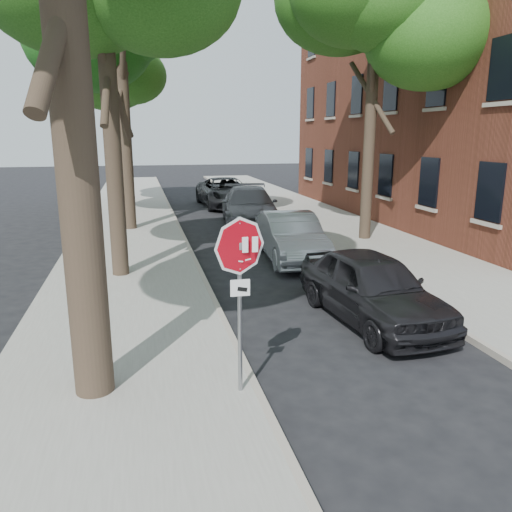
% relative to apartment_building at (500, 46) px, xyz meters
% --- Properties ---
extents(ground, '(120.00, 120.00, 0.00)m').
position_rel_apartment_building_xyz_m(ground, '(-14.00, -14.00, -7.65)').
color(ground, black).
rests_on(ground, ground).
extents(sidewalk_left, '(4.00, 55.00, 0.12)m').
position_rel_apartment_building_xyz_m(sidewalk_left, '(-16.50, -2.00, -7.59)').
color(sidewalk_left, gray).
rests_on(sidewalk_left, ground).
extents(sidewalk_right, '(4.00, 55.00, 0.12)m').
position_rel_apartment_building_xyz_m(sidewalk_right, '(-8.00, -2.00, -7.59)').
color(sidewalk_right, gray).
rests_on(sidewalk_right, ground).
extents(curb_left, '(0.12, 55.00, 0.13)m').
position_rel_apartment_building_xyz_m(curb_left, '(-14.45, -2.00, -7.59)').
color(curb_left, '#9E9384').
rests_on(curb_left, ground).
extents(curb_right, '(0.12, 55.00, 0.13)m').
position_rel_apartment_building_xyz_m(curb_right, '(-10.05, -2.00, -7.59)').
color(curb_right, '#9E9384').
rests_on(curb_right, ground).
extents(apartment_building, '(12.20, 20.20, 15.30)m').
position_rel_apartment_building_xyz_m(apartment_building, '(0.00, 0.00, 0.00)').
color(apartment_building, brown).
rests_on(apartment_building, ground).
extents(stop_sign, '(0.76, 0.34, 2.61)m').
position_rel_apartment_building_xyz_m(stop_sign, '(-14.70, -14.03, -5.71)').
color(stop_sign, gray).
rests_on(stop_sign, sidewalk_left).
extents(tree_mid_b, '(5.88, 5.46, 10.36)m').
position_rel_apartment_building_xyz_m(tree_mid_b, '(-16.42, 0.12, 0.34)').
color(tree_mid_b, black).
rests_on(tree_mid_b, sidewalk_left).
extents(tree_far, '(5.29, 4.91, 9.33)m').
position_rel_apartment_building_xyz_m(tree_far, '(-16.72, 7.11, -0.44)').
color(tree_far, black).
rests_on(tree_far, sidewalk_left).
extents(tree_right, '(5.29, 4.91, 9.33)m').
position_rel_apartment_building_xyz_m(tree_right, '(-8.02, -3.89, -0.44)').
color(tree_right, black).
rests_on(tree_right, sidewalk_right).
extents(car_a, '(2.09, 4.43, 1.46)m').
position_rel_apartment_building_xyz_m(car_a, '(-11.40, -11.52, -6.92)').
color(car_a, black).
rests_on(car_a, ground).
extents(car_b, '(1.86, 4.53, 1.46)m').
position_rel_apartment_building_xyz_m(car_b, '(-11.49, -6.12, -6.92)').
color(car_b, '#989B9F').
rests_on(car_b, ground).
extents(car_c, '(2.98, 5.81, 1.61)m').
position_rel_apartment_building_xyz_m(car_c, '(-11.40, 0.21, -6.85)').
color(car_c, '#515156').
rests_on(car_c, ground).
extents(car_d, '(2.78, 5.69, 1.56)m').
position_rel_apartment_building_xyz_m(car_d, '(-11.40, 6.09, -6.88)').
color(car_d, black).
rests_on(car_d, ground).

